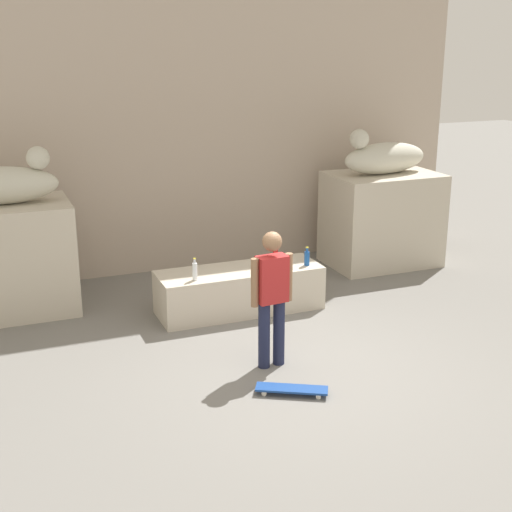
# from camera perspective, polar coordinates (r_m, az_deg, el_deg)

# --- Properties ---
(ground_plane) EXTENTS (40.00, 40.00, 0.00)m
(ground_plane) POSITION_cam_1_polar(r_m,az_deg,el_deg) (8.72, 3.36, -8.82)
(ground_plane) COLOR slate
(facade_wall) EXTENTS (9.69, 0.60, 6.48)m
(facade_wall) POSITION_cam_1_polar(r_m,az_deg,el_deg) (12.09, -5.77, 14.38)
(facade_wall) COLOR #BCAB99
(facade_wall) RESTS_ON ground_plane
(pedestal_left) EXTENTS (1.83, 1.25, 1.58)m
(pedestal_left) POSITION_cam_1_polar(r_m,az_deg,el_deg) (10.71, -19.23, -0.21)
(pedestal_left) COLOR beige
(pedestal_left) RESTS_ON ground_plane
(pedestal_right) EXTENTS (1.83, 1.25, 1.58)m
(pedestal_right) POSITION_cam_1_polar(r_m,az_deg,el_deg) (12.49, 9.97, 2.91)
(pedestal_right) COLOR beige
(pedestal_right) RESTS_ON ground_plane
(statue_reclining_left) EXTENTS (1.64, 0.70, 0.78)m
(statue_reclining_left) POSITION_cam_1_polar(r_m,az_deg,el_deg) (10.45, -19.61, 5.43)
(statue_reclining_left) COLOR beige
(statue_reclining_left) RESTS_ON pedestal_left
(statue_reclining_right) EXTENTS (1.66, 0.75, 0.78)m
(statue_reclining_right) POSITION_cam_1_polar(r_m,az_deg,el_deg) (12.25, 10.09, 7.76)
(statue_reclining_right) COLOR beige
(statue_reclining_right) RESTS_ON pedestal_right
(ledge_block) EXTENTS (2.36, 0.80, 0.63)m
(ledge_block) POSITION_cam_1_polar(r_m,az_deg,el_deg) (10.28, -1.32, -2.72)
(ledge_block) COLOR beige
(ledge_block) RESTS_ON ground_plane
(skater) EXTENTS (0.54, 0.23, 1.67)m
(skater) POSITION_cam_1_polar(r_m,az_deg,el_deg) (8.39, 1.27, -2.99)
(skater) COLOR #1E233F
(skater) RESTS_ON ground_plane
(skateboard) EXTENTS (0.80, 0.56, 0.08)m
(skateboard) POSITION_cam_1_polar(r_m,az_deg,el_deg) (8.08, 2.86, -10.52)
(skateboard) COLOR navy
(skateboard) RESTS_ON ground_plane
(bottle_clear) EXTENTS (0.07, 0.07, 0.31)m
(bottle_clear) POSITION_cam_1_polar(r_m,az_deg,el_deg) (9.73, -4.89, -1.19)
(bottle_clear) COLOR silver
(bottle_clear) RESTS_ON ledge_block
(bottle_red) EXTENTS (0.08, 0.08, 0.27)m
(bottle_red) POSITION_cam_1_polar(r_m,az_deg,el_deg) (10.67, 1.56, 0.41)
(bottle_red) COLOR red
(bottle_red) RESTS_ON ledge_block
(bottle_blue) EXTENTS (0.08, 0.08, 0.28)m
(bottle_blue) POSITION_cam_1_polar(r_m,az_deg,el_deg) (10.34, 4.07, -0.15)
(bottle_blue) COLOR #194C99
(bottle_blue) RESTS_ON ledge_block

